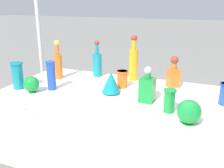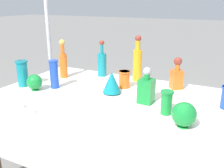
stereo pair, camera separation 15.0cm
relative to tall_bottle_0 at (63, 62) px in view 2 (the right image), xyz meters
name	(u,v)px [view 2 (the right image)]	position (x,y,z in m)	size (l,w,h in m)	color
display_table	(109,105)	(0.64, -0.29, -0.21)	(1.85, 1.15, 0.76)	white
tall_bottle_0	(63,62)	(0.00, 0.00, 0.00)	(0.07, 0.07, 0.37)	orange
tall_bottle_1	(137,62)	(0.67, 0.22, 0.03)	(0.08, 0.08, 0.42)	orange
tall_bottle_2	(102,63)	(0.30, 0.21, -0.02)	(0.09, 0.09, 0.35)	teal
square_decanter_0	(146,89)	(0.92, -0.24, -0.04)	(0.11, 0.11, 0.26)	#198C38
square_decanter_1	(177,75)	(1.04, 0.16, -0.04)	(0.12, 0.12, 0.27)	orange
slender_vase_0	(54,73)	(0.12, -0.28, -0.02)	(0.08, 0.08, 0.24)	blue
slender_vase_1	(167,102)	(1.10, -0.36, -0.06)	(0.08, 0.08, 0.16)	#198C38
slender_vase_3	(22,73)	(-0.15, -0.37, -0.03)	(0.11, 0.11, 0.22)	teal
slender_vase_4	(125,79)	(0.64, -0.01, -0.07)	(0.10, 0.10, 0.15)	orange
fluted_vase_0	(112,82)	(0.61, -0.18, -0.06)	(0.15, 0.15, 0.18)	teal
round_bowl_0	(184,114)	(1.24, -0.50, -0.07)	(0.15, 0.15, 0.15)	#198C38
round_bowl_1	(35,82)	(0.01, -0.41, -0.08)	(0.13, 0.13, 0.13)	#198C38
price_tag_left	(21,105)	(0.18, -0.72, -0.13)	(0.05, 0.01, 0.04)	white
price_tag_center	(31,111)	(0.30, -0.75, -0.13)	(0.06, 0.01, 0.03)	white
cardboard_box_behind_left	(143,115)	(0.55, 0.78, -0.78)	(0.52, 0.36, 0.34)	tan
canopy_pole	(48,32)	(-0.49, 0.39, 0.22)	(0.18, 0.18, 2.78)	silver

